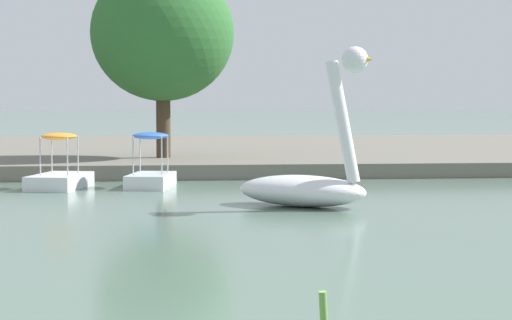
% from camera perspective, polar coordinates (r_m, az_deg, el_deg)
% --- Properties ---
extents(shore_bank_far, '(142.68, 24.47, 0.48)m').
position_cam_1_polar(shore_bank_far, '(38.51, -5.77, 0.58)').
color(shore_bank_far, '#6B665B').
rests_on(shore_bank_far, ground_plane).
extents(swan_boat, '(3.38, 2.84, 3.62)m').
position_cam_1_polar(swan_boat, '(19.56, 3.47, -1.22)').
color(swan_boat, white).
rests_on(swan_boat, ground_plane).
extents(pedal_boat_blue, '(1.46, 2.25, 1.56)m').
position_cam_1_polar(pedal_boat_blue, '(24.28, -7.03, -0.76)').
color(pedal_boat_blue, white).
rests_on(pedal_boat_blue, ground_plane).
extents(pedal_boat_orange, '(1.73, 2.51, 1.55)m').
position_cam_1_polar(pedal_boat_orange, '(24.41, -12.96, -0.93)').
color(pedal_boat_orange, white).
rests_on(pedal_boat_orange, ground_plane).
extents(tree_broadleaf_right, '(6.97, 6.99, 6.69)m').
position_cam_1_polar(tree_broadleaf_right, '(30.16, -6.24, 8.38)').
color(tree_broadleaf_right, '#423323').
rests_on(tree_broadleaf_right, shore_bank_far).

